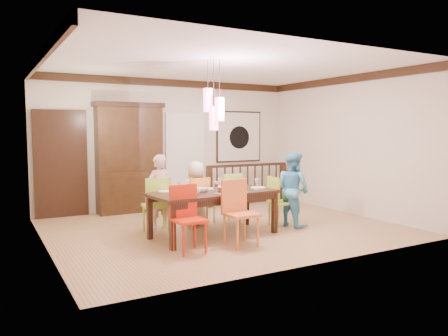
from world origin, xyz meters
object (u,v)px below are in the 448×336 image
china_hutch (129,158)px  person_far_mid (196,194)px  balustrade (248,183)px  dining_table (214,196)px  person_end_right (293,189)px  person_far_left (159,192)px  chair_end_right (282,198)px  chair_far_left (156,201)px

china_hutch → person_far_mid: size_ratio=1.96×
balustrade → dining_table: bearing=-131.2°
balustrade → person_end_right: bearing=-102.1°
dining_table → person_far_mid: bearing=80.0°
china_hutch → person_end_right: china_hutch is taller
person_far_left → chair_end_right: bearing=139.2°
chair_far_left → chair_end_right: chair_far_left is taller
person_far_left → person_far_mid: 0.71m
chair_far_left → person_end_right: (2.38, -0.74, 0.13)m
dining_table → person_far_left: 1.10m
person_far_mid → person_far_left: bearing=2.9°
chair_end_right → balustrade: (0.76, 2.38, -0.03)m
chair_far_left → balustrade: 3.41m
person_far_mid → china_hutch: bearing=-64.2°
chair_far_left → person_end_right: 2.50m
person_end_right → dining_table: bearing=81.7°
chair_far_left → person_far_mid: size_ratio=0.81×
balustrade → person_far_mid: size_ratio=1.81×
china_hutch → person_end_right: size_ratio=1.71×
dining_table → person_far_mid: 0.86m
person_end_right → person_far_left: bearing=60.1°
person_far_left → person_end_right: (2.25, -0.94, 0.02)m
china_hutch → person_far_left: china_hutch is taller
chair_end_right → person_end_right: (0.19, -0.08, 0.16)m
dining_table → person_end_right: (1.63, -0.03, 0.02)m
chair_far_left → balustrade: bearing=-142.8°
dining_table → chair_far_left: size_ratio=2.27×
china_hutch → person_far_left: bearing=-91.6°
china_hutch → person_far_left: size_ratio=1.76×
china_hutch → balustrade: bearing=-7.1°
chair_far_left → china_hutch: china_hutch is taller
dining_table → person_end_right: 1.63m
person_far_mid → person_end_right: person_end_right is taller
person_far_left → person_end_right: size_ratio=0.97×
chair_end_right → china_hutch: size_ratio=0.39×
chair_far_left → china_hutch: bearing=-88.0°
chair_end_right → person_end_right: size_ratio=0.67×
person_far_left → person_end_right: person_end_right is taller
balustrade → person_far_mid: person_far_mid is taller
dining_table → person_far_mid: size_ratio=1.83×
dining_table → person_far_left: person_far_left is taller
china_hutch → balustrade: size_ratio=1.08×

